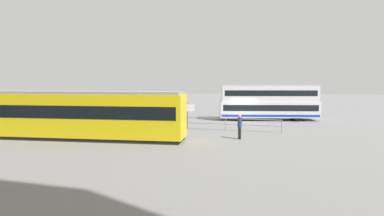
# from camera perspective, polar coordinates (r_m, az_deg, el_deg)

# --- Properties ---
(ground_plane) EXTENTS (160.00, 160.00, 0.00)m
(ground_plane) POSITION_cam_1_polar(r_m,az_deg,el_deg) (32.89, 9.32, -2.62)
(ground_plane) COLOR gray
(double_decker_bus) EXTENTS (10.82, 4.10, 3.83)m
(double_decker_bus) POSITION_cam_1_polar(r_m,az_deg,el_deg) (35.44, 13.66, 1.01)
(double_decker_bus) COLOR silver
(double_decker_bus) RESTS_ON ground
(tram_yellow) EXTENTS (15.17, 3.12, 3.50)m
(tram_yellow) POSITION_cam_1_polar(r_m,az_deg,el_deg) (24.30, -19.28, -1.09)
(tram_yellow) COLOR yellow
(tram_yellow) RESTS_ON ground
(pedestrian_near_railing) EXTENTS (0.38, 0.38, 1.80)m
(pedestrian_near_railing) POSITION_cam_1_polar(r_m,az_deg,el_deg) (27.82, -1.13, -1.72)
(pedestrian_near_railing) COLOR #4C3F2D
(pedestrian_near_railing) RESTS_ON ground
(pedestrian_crossing) EXTENTS (0.42, 0.42, 1.80)m
(pedestrian_crossing) POSITION_cam_1_polar(r_m,az_deg,el_deg) (23.26, 8.63, -3.04)
(pedestrian_crossing) COLOR black
(pedestrian_crossing) RESTS_ON ground
(pedestrian_railing) EXTENTS (9.32, 0.83, 1.08)m
(pedestrian_railing) POSITION_cam_1_polar(r_m,az_deg,el_deg) (27.21, 6.12, -2.52)
(pedestrian_railing) COLOR gray
(pedestrian_railing) RESTS_ON ground
(info_sign) EXTENTS (1.26, 0.27, 2.32)m
(info_sign) POSITION_cam_1_polar(r_m,az_deg,el_deg) (27.77, -0.83, -0.51)
(info_sign) COLOR slate
(info_sign) RESTS_ON ground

